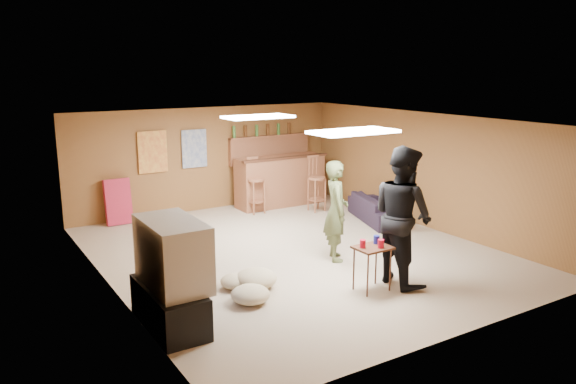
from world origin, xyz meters
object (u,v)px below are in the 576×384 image
tv_body (173,253)px  sofa (378,209)px  person_olive (336,211)px  tray_table (372,268)px  person_black (402,216)px  bar_counter (280,181)px

tv_body → sofa: (5.14, 2.29, -0.65)m
person_olive → tray_table: bearing=-169.8°
sofa → person_black: bearing=162.9°
person_olive → bar_counter: bearing=7.7°
person_black → sofa: bearing=-31.8°
tv_body → sofa: tv_body is taller
tv_body → person_black: size_ratio=0.55×
person_black → tray_table: 0.87m
sofa → tv_body: bearing=132.1°
sofa → person_olive: bearing=141.9°
bar_counter → person_black: (-0.91, -4.85, 0.44)m
sofa → tray_table: bearing=156.1°
bar_counter → sofa: (0.99, -2.16, -0.30)m
bar_counter → sofa: bearing=-65.4°
bar_counter → tray_table: (-1.45, -4.87, -0.23)m
person_olive → tray_table: size_ratio=2.55×
tray_table → sofa: bearing=48.0°
tv_body → tray_table: size_ratio=1.74×
tv_body → tray_table: 2.79m
person_olive → person_black: 1.31m
tv_body → sofa: bearing=24.0°
person_black → tray_table: size_ratio=3.13×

